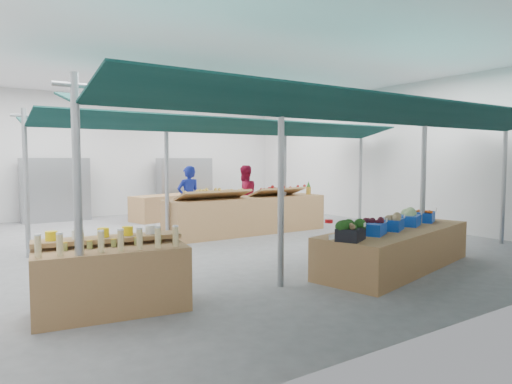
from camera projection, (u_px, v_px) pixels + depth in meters
floor at (215, 241)px, 11.03m from camera, size 13.00×13.00×0.00m
hall at (188, 134)px, 12.03m from camera, size 13.00×13.00×13.00m
pole_grid at (283, 167)px, 9.86m from camera, size 10.00×4.60×3.00m
awnings at (284, 122)px, 9.79m from camera, size 9.50×7.08×0.30m
back_shelving_left at (56, 190)px, 14.55m from camera, size 2.00×0.50×2.00m
back_shelving_right at (185, 186)px, 17.04m from camera, size 2.00×0.50×2.00m
bottle_shelf at (112, 277)px, 5.96m from camera, size 2.01×1.39×1.13m
veg_counter at (396, 248)px, 8.32m from camera, size 3.92×2.10×0.73m
fruit_counter at (247, 215)px, 12.23m from camera, size 4.52×1.08×0.97m
far_counter at (192, 205)px, 15.78m from camera, size 4.61×2.05×0.82m
vendor_left at (189, 199)px, 12.45m from camera, size 0.66×0.43×1.81m
vendor_right at (244, 196)px, 13.44m from camera, size 0.88×0.68×1.81m
crate_broccoli at (351, 230)px, 7.10m from camera, size 0.61×0.54×0.35m
crate_beets at (373, 227)px, 7.64m from camera, size 0.61×0.54×0.29m
crate_celeriac at (392, 222)px, 8.13m from camera, size 0.61×0.54×0.31m
crate_cabbage at (409, 217)px, 8.66m from camera, size 0.61×0.54×0.35m
crate_carrots at (424, 216)px, 9.20m from camera, size 0.61×0.54×0.29m
sparrow at (352, 227)px, 6.89m from camera, size 0.12×0.09×0.11m
pole_ribbon at (329, 223)px, 6.54m from camera, size 0.12×0.12×0.28m
apple_heap_yellow at (214, 193)px, 11.50m from camera, size 1.90×0.70×0.27m
apple_heap_red at (277, 190)px, 12.60m from camera, size 1.50×0.70×0.27m
pineapple at (308, 188)px, 13.22m from camera, size 0.14×0.14×0.39m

